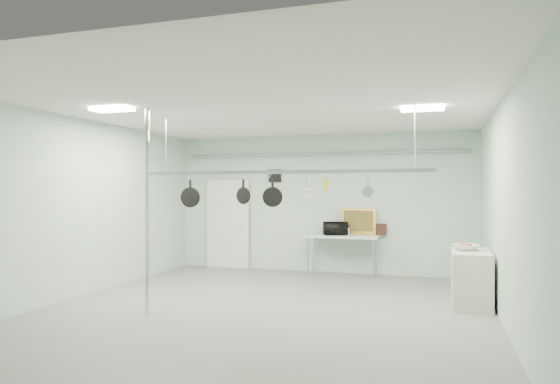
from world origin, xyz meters
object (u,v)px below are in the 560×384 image
(skillet_mid, at_px, (243,191))
(prep_table, at_px, (342,238))
(microwave, at_px, (335,228))
(skillet_left, at_px, (190,193))
(coffee_canister, at_px, (346,231))
(pot_rack, at_px, (281,170))
(side_cabinet, at_px, (471,278))
(chrome_pole, at_px, (147,210))
(fruit_bowl, at_px, (466,247))
(skillet_right, at_px, (273,192))

(skillet_mid, bearing_deg, prep_table, 89.85)
(microwave, relative_size, skillet_left, 1.15)
(coffee_canister, xyz_separation_m, skillet_left, (-2.11, -3.32, 0.86))
(pot_rack, height_order, skillet_left, pot_rack)
(skillet_left, xyz_separation_m, skillet_mid, (0.98, 0.00, 0.02))
(side_cabinet, distance_m, pot_rack, 3.62)
(prep_table, xyz_separation_m, pot_rack, (-0.40, -3.30, 1.40))
(chrome_pole, xyz_separation_m, side_cabinet, (4.85, 2.00, -1.15))
(pot_rack, relative_size, coffee_canister, 26.83)
(side_cabinet, bearing_deg, microwave, 140.57)
(fruit_bowl, height_order, skillet_right, skillet_right)
(chrome_pole, relative_size, skillet_mid, 7.93)
(skillet_left, bearing_deg, side_cabinet, 5.74)
(microwave, distance_m, skillet_left, 3.90)
(chrome_pole, relative_size, skillet_right, 7.40)
(prep_table, distance_m, skillet_right, 3.50)
(microwave, bearing_deg, chrome_pole, 42.97)
(skillet_left, height_order, skillet_right, same)
(fruit_bowl, height_order, skillet_mid, skillet_mid)
(skillet_left, bearing_deg, pot_rack, -7.77)
(skillet_left, bearing_deg, prep_table, 50.66)
(skillet_left, xyz_separation_m, skillet_right, (1.49, 0.00, 0.01))
(coffee_canister, relative_size, skillet_right, 0.41)
(chrome_pole, bearing_deg, microwave, 63.14)
(side_cabinet, xyz_separation_m, skillet_right, (-3.09, -1.10, 1.42))
(prep_table, bearing_deg, skillet_left, -121.57)
(side_cabinet, distance_m, coffee_canister, 3.37)
(coffee_canister, distance_m, skillet_right, 3.49)
(skillet_mid, xyz_separation_m, skillet_right, (0.51, 0.00, -0.01))
(skillet_right, bearing_deg, microwave, 68.13)
(prep_table, height_order, side_cabinet, prep_table)
(side_cabinet, relative_size, coffee_canister, 6.71)
(fruit_bowl, distance_m, skillet_mid, 3.83)
(skillet_left, bearing_deg, fruit_bowl, 6.95)
(skillet_mid, relative_size, skillet_right, 0.93)
(microwave, distance_m, skillet_mid, 3.54)
(skillet_mid, bearing_deg, skillet_left, -162.51)
(skillet_right, bearing_deg, pot_rack, -15.36)
(microwave, relative_size, skillet_mid, 1.29)
(prep_table, height_order, skillet_right, skillet_right)
(chrome_pole, height_order, side_cabinet, chrome_pole)
(pot_rack, bearing_deg, skillet_mid, 180.00)
(side_cabinet, height_order, skillet_right, skillet_right)
(chrome_pole, xyz_separation_m, skillet_right, (1.76, 0.90, 0.27))
(side_cabinet, height_order, pot_rack, pot_rack)
(skillet_left, bearing_deg, microwave, 52.91)
(side_cabinet, distance_m, microwave, 3.56)
(skillet_mid, bearing_deg, side_cabinet, 34.48)
(prep_table, xyz_separation_m, skillet_mid, (-1.05, -3.30, 1.05))
(prep_table, bearing_deg, fruit_bowl, -40.57)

